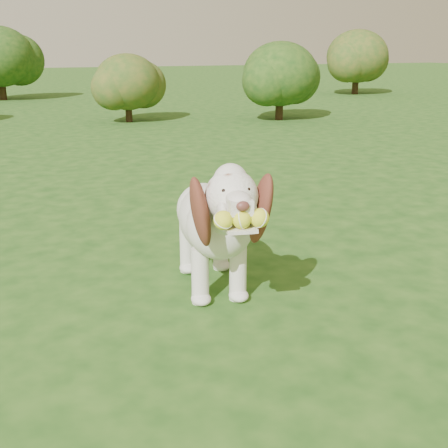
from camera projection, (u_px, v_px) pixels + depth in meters
name	position (u px, v px, depth m)	size (l,w,h in m)	color
ground	(156.00, 328.00, 2.84)	(80.00, 80.00, 0.00)	#194313
dog	(214.00, 218.00, 3.13)	(0.60, 1.28, 0.84)	silver
shrub_c	(127.00, 82.00, 10.47)	(1.22, 1.22, 1.26)	#382314
shrub_h	(357.00, 56.00, 16.74)	(1.82, 1.82, 1.88)	#382314
shrub_d	(280.00, 74.00, 10.75)	(1.43, 1.43, 1.48)	#382314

